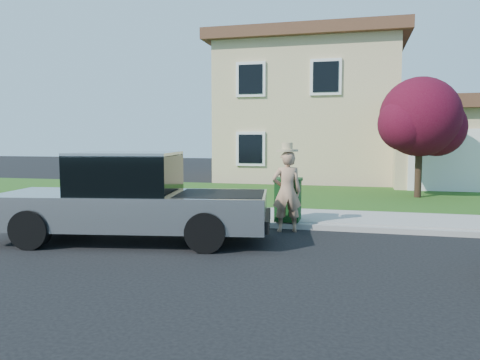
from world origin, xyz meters
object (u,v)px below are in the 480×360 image
(pickup_truck, at_px, (133,200))
(ornamental_tree, at_px, (421,121))
(woman, at_px, (287,190))
(trash_bin, at_px, (288,199))

(pickup_truck, relative_size, ornamental_tree, 1.42)
(woman, distance_m, trash_bin, 0.64)
(pickup_truck, xyz_separation_m, woman, (2.82, 1.68, 0.10))
(trash_bin, bearing_deg, pickup_truck, -141.09)
(ornamental_tree, bearing_deg, pickup_truck, -128.13)
(ornamental_tree, bearing_deg, woman, -118.71)
(ornamental_tree, relative_size, trash_bin, 4.04)
(woman, relative_size, ornamental_tree, 0.49)
(trash_bin, bearing_deg, woman, -84.76)
(pickup_truck, height_order, ornamental_tree, ornamental_tree)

